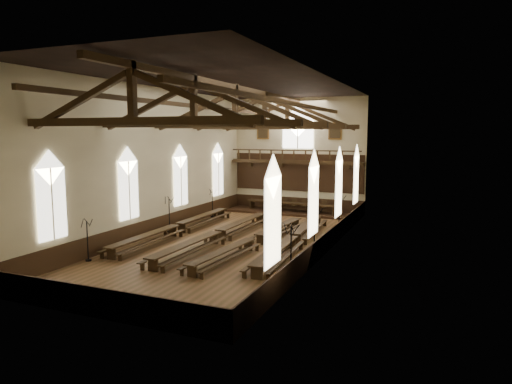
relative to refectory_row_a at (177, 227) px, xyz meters
The scene contains 21 objects.
ground 4.72m from the refectory_row_a, ahead, with size 26.00×26.00×0.00m, color brown.
room_walls 7.55m from the refectory_row_a, ahead, with size 26.00×26.00×26.00m.
wainscot_band 4.69m from the refectory_row_a, ahead, with size 12.00×26.00×1.20m.
side_windows 5.68m from the refectory_row_a, ahead, with size 11.85×19.80×4.50m.
end_window 14.88m from the refectory_row_a, 69.45° to the left, with size 2.80×0.12×3.80m.
minstrels_gallery 13.50m from the refectory_row_a, 69.09° to the left, with size 11.80×1.24×3.70m.
portraits 14.82m from the refectory_row_a, 69.45° to the left, with size 7.75×0.09×1.45m.
roof_trusses 8.99m from the refectory_row_a, ahead, with size 11.70×25.70×2.80m.
refectory_row_a is the anchor object (origin of this frame).
refectory_row_b 3.73m from the refectory_row_a, 13.82° to the right, with size 1.63×14.43×0.75m.
refectory_row_c 6.44m from the refectory_row_a, 11.03° to the right, with size 1.86×13.89×0.69m.
refectory_row_d 8.41m from the refectory_row_a, ahead, with size 1.87×14.34×0.74m.
dais 11.89m from the refectory_row_a, 67.13° to the left, with size 11.40×2.76×0.18m, color black.
high_table 11.89m from the refectory_row_a, 67.13° to the left, with size 8.33×1.58×0.78m.
high_chairs 12.63m from the refectory_row_a, 68.55° to the left, with size 5.87×0.47×0.98m.
candelabrum_left_near 7.56m from the refectory_row_a, 96.72° to the right, with size 0.68×0.71×2.34m.
candelabrum_left_mid 1.01m from the refectory_row_a, 154.61° to the left, with size 0.70×0.78×2.53m.
candelabrum_left_far 6.84m from the refectory_row_a, 97.43° to the left, with size 0.70×0.66×2.33m.
candelabrum_right_near 11.86m from the refectory_row_a, 30.54° to the right, with size 0.80×0.78×2.67m.
candelabrum_right_mid 10.39m from the refectory_row_a, 10.31° to the right, with size 0.83×0.81×2.79m.
candelabrum_right_far 11.16m from the refectory_row_a, 23.70° to the left, with size 0.76×0.83×2.73m.
Camera 1 is at (12.20, -25.80, 6.90)m, focal length 32.00 mm.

